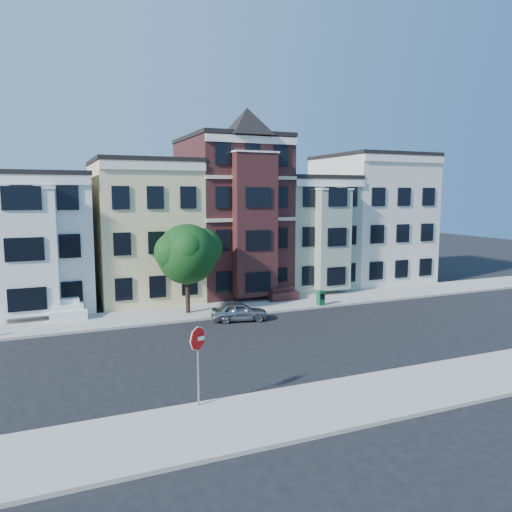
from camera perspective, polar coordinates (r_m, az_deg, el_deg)
name	(u,v)px	position (r m, az deg, el deg)	size (l,w,h in m)	color
ground	(322,337)	(28.15, 7.61, -9.12)	(120.00, 120.00, 0.00)	black
far_sidewalk	(264,306)	(35.02, 0.88, -5.70)	(60.00, 4.00, 0.15)	#9E9B93
near_sidewalk	(424,386)	(22.01, 18.63, -13.94)	(60.00, 4.00, 0.15)	#9E9B93
house_white	(27,243)	(37.85, -24.70, 1.40)	(8.00, 9.00, 9.00)	white
house_yellow	(144,232)	(38.42, -12.73, 2.70)	(7.00, 9.00, 10.00)	beige
house_brown	(231,217)	(40.21, -2.89, 4.49)	(7.00, 9.00, 12.00)	#391918
house_green	(302,233)	(42.99, 5.29, 2.63)	(6.00, 9.00, 9.00)	gray
house_cream	(370,220)	(46.66, 12.90, 4.07)	(8.00, 9.00, 11.00)	silver
street_tree	(187,258)	(32.38, -7.89, -0.25)	(6.15, 6.15, 7.15)	#164A17
parked_car	(239,311)	(31.14, -1.92, -6.35)	(1.39, 3.46, 1.18)	gray
newspaper_box	(321,298)	(35.03, 7.40, -4.77)	(0.46, 0.41, 1.03)	#176133
stop_sign	(198,361)	(18.59, -6.64, -11.83)	(0.92, 0.13, 3.35)	#BA0706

